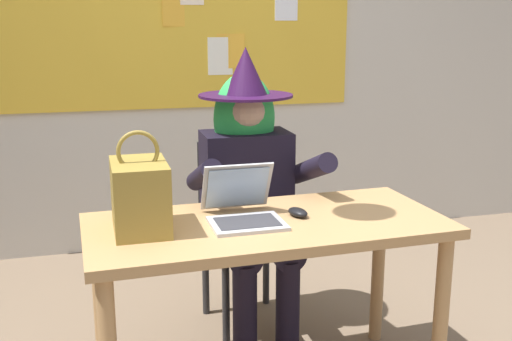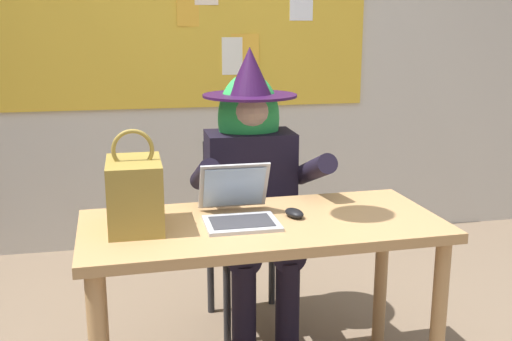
{
  "view_description": "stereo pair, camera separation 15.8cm",
  "coord_description": "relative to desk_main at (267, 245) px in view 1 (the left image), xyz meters",
  "views": [
    {
      "loc": [
        -0.54,
        -2.07,
        1.49
      ],
      "look_at": [
        0.14,
        0.42,
        0.87
      ],
      "focal_mm": 43.03,
      "sensor_mm": 36.0,
      "label": 1
    },
    {
      "loc": [
        -0.39,
        -2.11,
        1.49
      ],
      "look_at": [
        0.14,
        0.42,
        0.87
      ],
      "focal_mm": 43.03,
      "sensor_mm": 36.0,
      "label": 2
    }
  ],
  "objects": [
    {
      "name": "handbag",
      "position": [
        -0.48,
        0.02,
        0.24
      ],
      "size": [
        0.2,
        0.3,
        0.38
      ],
      "rotation": [
        0.0,
        0.0,
        0.27
      ],
      "color": "olive",
      "rests_on": "desk_main"
    },
    {
      "name": "wall_back_bulletin",
      "position": [
        -0.1,
        1.88,
        0.76
      ],
      "size": [
        6.24,
        2.06,
        2.77
      ],
      "color": "beige",
      "rests_on": "ground"
    },
    {
      "name": "computer_mouse",
      "position": [
        0.14,
        0.02,
        0.12
      ],
      "size": [
        0.09,
        0.12,
        0.03
      ],
      "primitive_type": "ellipsoid",
      "rotation": [
        0.0,
        0.0,
        0.28
      ],
      "color": "black",
      "rests_on": "desk_main"
    },
    {
      "name": "desk_main",
      "position": [
        0.0,
        0.0,
        0.0
      ],
      "size": [
        1.42,
        0.68,
        0.74
      ],
      "rotation": [
        0.0,
        0.0,
        0.03
      ],
      "color": "tan",
      "rests_on": "ground"
    },
    {
      "name": "person_costumed",
      "position": [
        0.07,
        0.56,
        0.15
      ],
      "size": [
        0.59,
        0.69,
        1.39
      ],
      "rotation": [
        0.0,
        0.0,
        -1.58
      ],
      "color": "black",
      "rests_on": "ground"
    },
    {
      "name": "laptop",
      "position": [
        -0.09,
        0.03,
        0.15
      ],
      "size": [
        0.28,
        0.33,
        0.21
      ],
      "rotation": [
        0.0,
        0.0,
        0.01
      ],
      "color": "#B7B7BC",
      "rests_on": "desk_main"
    },
    {
      "name": "chair_at_desk",
      "position": [
        0.07,
        0.68,
        -0.12
      ],
      "size": [
        0.46,
        0.46,
        0.92
      ],
      "rotation": [
        0.0,
        0.0,
        -1.47
      ],
      "color": "black",
      "rests_on": "ground"
    }
  ]
}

